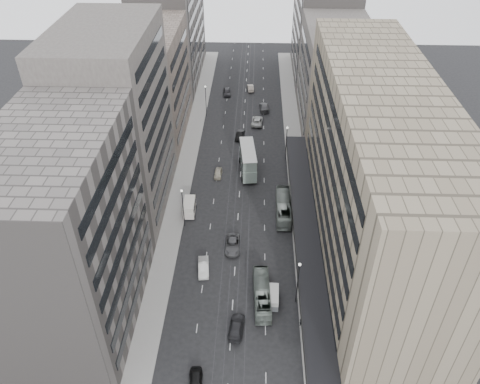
# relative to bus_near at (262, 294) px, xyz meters

# --- Properties ---
(ground) EXTENTS (220.00, 220.00, 0.00)m
(ground) POSITION_rel_bus_near_xyz_m (-4.46, 4.92, -1.41)
(ground) COLOR black
(ground) RESTS_ON ground
(sidewalk_right) EXTENTS (4.00, 125.00, 0.15)m
(sidewalk_right) POSITION_rel_bus_near_xyz_m (7.54, 42.42, -1.34)
(sidewalk_right) COLOR gray
(sidewalk_right) RESTS_ON ground
(sidewalk_left) EXTENTS (4.00, 125.00, 0.15)m
(sidewalk_left) POSITION_rel_bus_near_xyz_m (-16.46, 42.42, -1.34)
(sidewalk_left) COLOR gray
(sidewalk_left) RESTS_ON ground
(department_store) EXTENTS (19.20, 60.00, 30.00)m
(department_store) POSITION_rel_bus_near_xyz_m (17.00, 12.92, 13.53)
(department_store) COLOR gray
(department_store) RESTS_ON ground
(building_right_mid) EXTENTS (15.00, 28.00, 24.00)m
(building_right_mid) POSITION_rel_bus_near_xyz_m (17.04, 56.92, 10.59)
(building_right_mid) COLOR #4C4641
(building_right_mid) RESTS_ON ground
(building_right_far) EXTENTS (15.00, 32.00, 28.00)m
(building_right_far) POSITION_rel_bus_near_xyz_m (17.04, 86.92, 12.59)
(building_right_far) COLOR slate
(building_right_far) RESTS_ON ground
(building_left_a) EXTENTS (15.00, 28.00, 30.00)m
(building_left_a) POSITION_rel_bus_near_xyz_m (-25.96, -3.08, 13.59)
(building_left_a) COLOR slate
(building_left_a) RESTS_ON ground
(building_left_b) EXTENTS (15.00, 26.00, 34.00)m
(building_left_b) POSITION_rel_bus_near_xyz_m (-25.96, 23.92, 15.59)
(building_left_b) COLOR #4C4641
(building_left_b) RESTS_ON ground
(building_left_c) EXTENTS (15.00, 28.00, 25.00)m
(building_left_c) POSITION_rel_bus_near_xyz_m (-25.96, 50.92, 11.09)
(building_left_c) COLOR #78685D
(building_left_c) RESTS_ON ground
(building_left_d) EXTENTS (15.00, 38.00, 28.00)m
(building_left_d) POSITION_rel_bus_near_xyz_m (-25.96, 83.92, 12.59)
(building_left_d) COLOR slate
(building_left_d) RESTS_ON ground
(lamp_right_near) EXTENTS (0.44, 0.44, 8.32)m
(lamp_right_near) POSITION_rel_bus_near_xyz_m (5.24, -0.08, 3.79)
(lamp_right_near) COLOR #262628
(lamp_right_near) RESTS_ON ground
(lamp_right_far) EXTENTS (0.44, 0.44, 8.32)m
(lamp_right_far) POSITION_rel_bus_near_xyz_m (5.24, 39.92, 3.79)
(lamp_right_far) COLOR #262628
(lamp_right_far) RESTS_ON ground
(lamp_left_near) EXTENTS (0.44, 0.44, 8.32)m
(lamp_left_near) POSITION_rel_bus_near_xyz_m (-14.16, 16.92, 3.79)
(lamp_left_near) COLOR #262628
(lamp_left_near) RESTS_ON ground
(lamp_left_far) EXTENTS (0.44, 0.44, 8.32)m
(lamp_left_far) POSITION_rel_bus_near_xyz_m (-14.16, 59.92, 3.79)
(lamp_left_far) COLOR #262628
(lamp_left_far) RESTS_ON ground
(bus_near) EXTENTS (2.90, 10.27, 2.83)m
(bus_near) POSITION_rel_bus_near_xyz_m (0.00, 0.00, 0.00)
(bus_near) COLOR gray
(bus_near) RESTS_ON ground
(bus_far) EXTENTS (2.70, 11.06, 3.07)m
(bus_far) POSITION_rel_bus_near_xyz_m (4.04, 21.11, 0.12)
(bus_far) COLOR gray
(bus_far) RESTS_ON ground
(double_decker) EXTENTS (4.09, 10.56, 5.64)m
(double_decker) POSITION_rel_bus_near_xyz_m (-2.96, 34.99, 1.63)
(double_decker) COLOR gray
(double_decker) RESTS_ON ground
(vw_microbus) EXTENTS (2.02, 4.16, 2.21)m
(vw_microbus) POSITION_rel_bus_near_xyz_m (1.67, -0.39, -0.19)
(vw_microbus) COLOR #55595C
(vw_microbus) RESTS_ON ground
(panel_van) EXTENTS (2.35, 4.59, 2.86)m
(panel_van) POSITION_rel_bus_near_xyz_m (-13.66, 20.51, 0.16)
(panel_van) COLOR silver
(panel_van) RESTS_ON ground
(sedan_0) EXTENTS (2.19, 4.56, 1.50)m
(sedan_0) POSITION_rel_bus_near_xyz_m (-8.57, -14.51, -0.66)
(sedan_0) COLOR black
(sedan_0) RESTS_ON ground
(sedan_1) EXTENTS (2.16, 4.92, 1.57)m
(sedan_1) POSITION_rel_bus_near_xyz_m (-9.58, 5.88, -0.63)
(sedan_1) COLOR silver
(sedan_1) RESTS_ON ground
(sedan_2) EXTENTS (2.66, 5.57, 1.53)m
(sedan_2) POSITION_rel_bus_near_xyz_m (-5.08, 11.43, -0.65)
(sedan_2) COLOR #4F4F51
(sedan_2) RESTS_ON ground
(sedan_3) EXTENTS (2.68, 5.40, 1.51)m
(sedan_3) POSITION_rel_bus_near_xyz_m (-3.66, -5.61, -0.66)
(sedan_3) COLOR black
(sedan_3) RESTS_ON ground
(sedan_4) EXTENTS (1.71, 3.97, 1.34)m
(sedan_4) POSITION_rel_bus_near_xyz_m (-9.18, 33.20, -0.75)
(sedan_4) COLOR #B9B099
(sedan_4) RESTS_ON ground
(sedan_5) EXTENTS (2.18, 4.72, 1.50)m
(sedan_5) POSITION_rel_bus_near_xyz_m (-5.18, 49.06, -0.67)
(sedan_5) COLOR black
(sedan_5) RESTS_ON ground
(sedan_6) EXTENTS (3.04, 5.88, 1.58)m
(sedan_6) POSITION_rel_bus_near_xyz_m (-1.11, 56.19, -0.62)
(sedan_6) COLOR #B9B9B4
(sedan_6) RESTS_ON ground
(sedan_7) EXTENTS (2.75, 5.85, 1.65)m
(sedan_7) POSITION_rel_bus_near_xyz_m (0.69, 63.82, -0.59)
(sedan_7) COLOR #505053
(sedan_7) RESTS_ON ground
(sedan_8) EXTENTS (2.34, 5.01, 1.66)m
(sedan_8) POSITION_rel_bus_near_xyz_m (-9.64, 72.77, -0.59)
(sedan_8) COLOR #2C2B2E
(sedan_8) RESTS_ON ground
(sedan_9) EXTENTS (2.04, 4.69, 1.50)m
(sedan_9) POSITION_rel_bus_near_xyz_m (-3.14, 75.82, -0.66)
(sedan_9) COLOR #B5A696
(sedan_9) RESTS_ON ground
(pedestrian) EXTENTS (0.89, 0.86, 2.05)m
(pedestrian) POSITION_rel_bus_near_xyz_m (5.74, -4.55, -0.24)
(pedestrian) COLOR black
(pedestrian) RESTS_ON sidewalk_right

